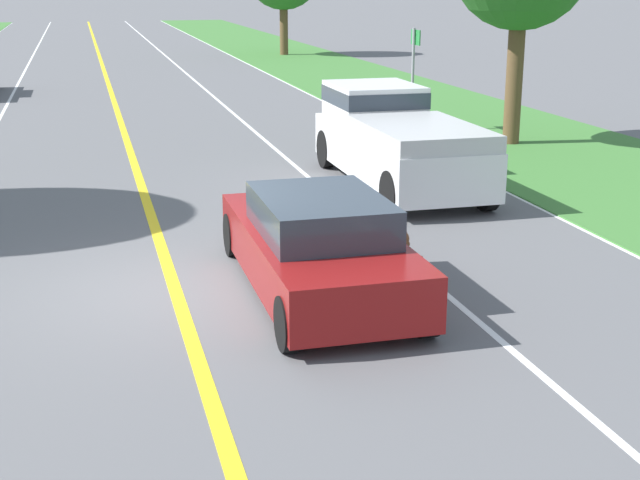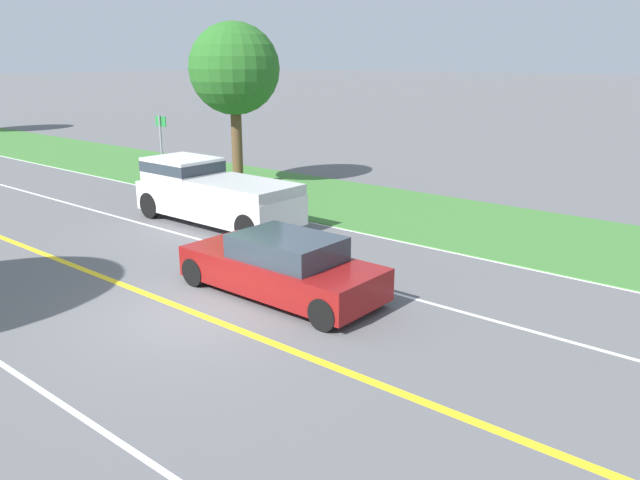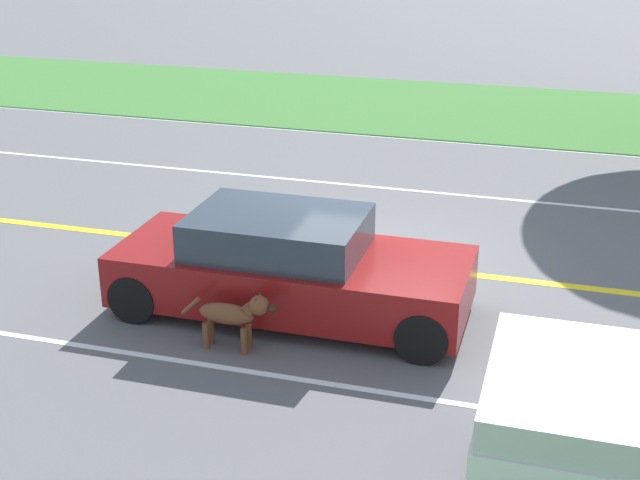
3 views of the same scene
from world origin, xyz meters
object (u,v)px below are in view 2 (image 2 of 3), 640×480
at_px(roadside_tree_right_near, 234,70).
at_px(street_sign, 161,142).
at_px(pickup_truck, 212,192).
at_px(ego_car, 282,267).
at_px(dog, 328,263).

distance_m(roadside_tree_right_near, street_sign, 4.12).
relative_size(pickup_truck, roadside_tree_right_near, 0.89).
relative_size(ego_car, street_sign, 1.65).
relative_size(dog, roadside_tree_right_near, 0.20).
height_order(pickup_truck, street_sign, street_sign).
bearing_deg(ego_car, street_sign, 64.04).
bearing_deg(roadside_tree_right_near, street_sign, 125.04).
bearing_deg(dog, street_sign, 69.66).
xyz_separation_m(ego_car, street_sign, (5.84, 11.99, 1.10)).
relative_size(ego_car, dog, 3.69).
height_order(roadside_tree_right_near, street_sign, roadside_tree_right_near).
xyz_separation_m(pickup_truck, street_sign, (2.67, 6.06, 0.78)).
xyz_separation_m(ego_car, roadside_tree_right_near, (7.59, 9.50, 3.87)).
bearing_deg(street_sign, roadside_tree_right_near, -54.96).
distance_m(dog, street_sign, 13.21).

